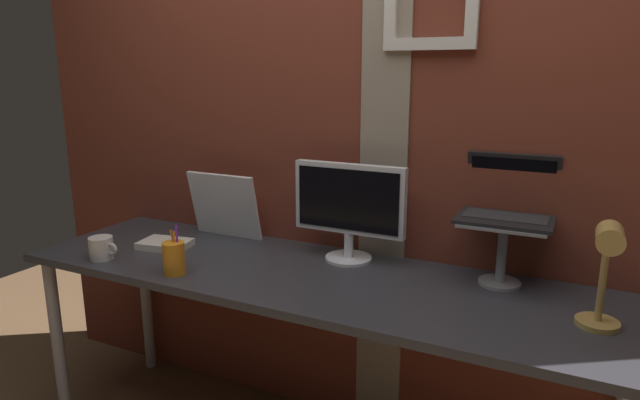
{
  "coord_description": "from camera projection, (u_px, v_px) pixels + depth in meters",
  "views": [
    {
      "loc": [
        0.77,
        -1.57,
        1.49
      ],
      "look_at": [
        -0.08,
        0.15,
        1.03
      ],
      "focal_mm": 30.36,
      "sensor_mm": 36.0,
      "label": 1
    }
  ],
  "objects": [
    {
      "name": "whiteboard_panel",
      "position": [
        224.0,
        206.0,
        2.34
      ],
      "size": [
        0.33,
        0.08,
        0.29
      ],
      "primitive_type": "cube",
      "rotation": [
        0.22,
        0.0,
        0.0
      ],
      "color": "white",
      "rests_on": "desk"
    },
    {
      "name": "laptop",
      "position": [
        509.0,
        200.0,
        1.84
      ],
      "size": [
        0.31,
        0.28,
        0.21
      ],
      "color": "black",
      "rests_on": "laptop_stand"
    },
    {
      "name": "desk_lamp",
      "position": [
        606.0,
        266.0,
        1.45
      ],
      "size": [
        0.12,
        0.2,
        0.32
      ],
      "color": "tan",
      "rests_on": "desk"
    },
    {
      "name": "monitor",
      "position": [
        349.0,
        205.0,
        2.04
      ],
      "size": [
        0.44,
        0.18,
        0.38
      ],
      "color": "white",
      "rests_on": "desk"
    },
    {
      "name": "brick_wall_back",
      "position": [
        370.0,
        121.0,
        2.12
      ],
      "size": [
        3.34,
        0.16,
        2.6
      ],
      "color": "brown",
      "rests_on": "ground_plane"
    },
    {
      "name": "coffee_mug",
      "position": [
        102.0,
        248.0,
        2.09
      ],
      "size": [
        0.13,
        0.09,
        0.09
      ],
      "color": "silver",
      "rests_on": "desk"
    },
    {
      "name": "pen_cup",
      "position": [
        174.0,
        258.0,
        1.93
      ],
      "size": [
        0.08,
        0.08,
        0.18
      ],
      "color": "orange",
      "rests_on": "desk"
    },
    {
      "name": "laptop_stand",
      "position": [
        503.0,
        242.0,
        1.81
      ],
      "size": [
        0.28,
        0.22,
        0.22
      ],
      "color": "gray",
      "rests_on": "desk"
    },
    {
      "name": "paper_clutter_stack",
      "position": [
        165.0,
        244.0,
        2.23
      ],
      "size": [
        0.22,
        0.17,
        0.03
      ],
      "primitive_type": "cube",
      "rotation": [
        0.0,
        0.0,
        0.15
      ],
      "color": "silver",
      "rests_on": "desk"
    },
    {
      "name": "desk",
      "position": [
        308.0,
        292.0,
        1.97
      ],
      "size": [
        2.23,
        0.63,
        0.78
      ],
      "color": "#333338",
      "rests_on": "ground_plane"
    }
  ]
}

